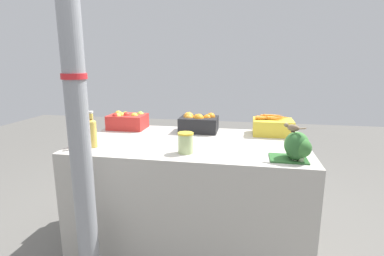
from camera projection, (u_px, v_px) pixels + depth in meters
The scene contains 11 objects.
ground_plane at pixel (192, 243), 2.40m from camera, with size 10.00×10.00×0.00m, color #605E59.
market_table at pixel (192, 194), 2.30m from camera, with size 1.65×0.93×0.85m, color #B7B2A8.
support_pole at pixel (74, 81), 1.55m from camera, with size 0.13×0.13×2.65m.
apple_crate at pixel (127, 120), 2.61m from camera, with size 0.31×0.24×0.15m.
orange_crate at pixel (198, 123), 2.50m from camera, with size 0.31×0.24×0.16m.
carrot_crate at pixel (273, 126), 2.39m from camera, with size 0.31×0.24×0.16m.
broccoli_pile at pixel (297, 146), 1.78m from camera, with size 0.23×0.19×0.17m.
juice_bottle_ruby at pixel (78, 129), 2.05m from camera, with size 0.07×0.07×0.30m.
juice_bottle_golden at pixel (92, 132), 2.04m from camera, with size 0.06×0.06×0.25m.
pickle_jar at pixel (186, 143), 1.92m from camera, with size 0.10×0.10×0.13m.
sparrow_bird at pixel (292, 128), 1.76m from camera, with size 0.12×0.08×0.05m.
Camera 1 is at (0.39, -2.10, 1.43)m, focal length 28.00 mm.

